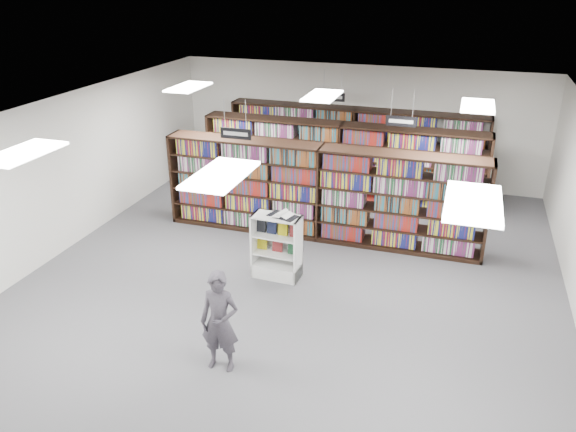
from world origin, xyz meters
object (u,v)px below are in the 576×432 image
(bookshelf_row_near, at_px, (320,193))
(endcap_display, at_px, (277,255))
(shopper, at_px, (220,322))
(open_book, at_px, (282,215))

(bookshelf_row_near, height_order, endcap_display, bookshelf_row_near)
(shopper, bearing_deg, endcap_display, 88.64)
(shopper, bearing_deg, bookshelf_row_near, 83.98)
(endcap_display, bearing_deg, open_book, -2.23)
(endcap_display, distance_m, shopper, 2.89)
(bookshelf_row_near, xyz_separation_m, open_book, (-0.22, -1.94, 0.27))
(open_book, xyz_separation_m, shopper, (-0.02, -2.86, -0.51))
(endcap_display, bearing_deg, shopper, -85.68)
(endcap_display, height_order, open_book, open_book)
(bookshelf_row_near, xyz_separation_m, endcap_display, (-0.33, -1.93, -0.61))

